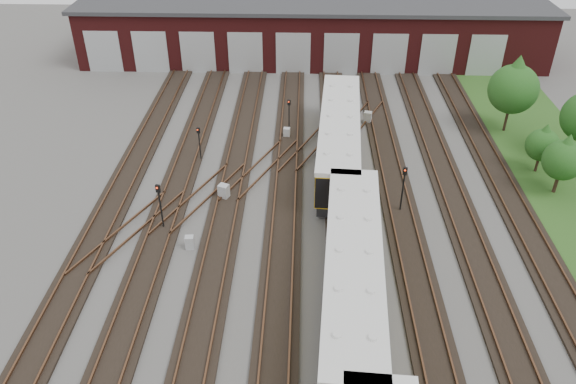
{
  "coord_description": "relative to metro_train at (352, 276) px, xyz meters",
  "views": [
    {
      "loc": [
        -0.76,
        -22.84,
        22.49
      ],
      "look_at": [
        -1.72,
        8.07,
        2.0
      ],
      "focal_mm": 35.0,
      "sensor_mm": 36.0,
      "label": 1
    }
  ],
  "objects": [
    {
      "name": "maintenance_shed",
      "position": [
        -2.01,
        40.11,
        1.11
      ],
      "size": [
        51.0,
        12.5,
        6.35
      ],
      "color": "#491213",
      "rests_on": "ground"
    },
    {
      "name": "signal_mast_0",
      "position": [
        -10.85,
        15.54,
        -0.24
      ],
      "size": [
        0.27,
        0.26,
        2.9
      ],
      "rotation": [
        0.0,
        0.0,
        -0.4
      ],
      "color": "black",
      "rests_on": "ground"
    },
    {
      "name": "ground",
      "position": [
        -2.0,
        0.13,
        -2.09
      ],
      "size": [
        120.0,
        120.0,
        0.0
      ],
      "primitive_type": "plane",
      "color": "#4A4844",
      "rests_on": "ground"
    },
    {
      "name": "signal_mast_2",
      "position": [
        -4.02,
        20.51,
        -0.13
      ],
      "size": [
        0.27,
        0.26,
        3.08
      ],
      "rotation": [
        0.0,
        0.0,
        -0.38
      ],
      "color": "black",
      "rests_on": "ground"
    },
    {
      "name": "relay_cabinet_1",
      "position": [
        -8.34,
        10.22,
        -1.52
      ],
      "size": [
        0.86,
        0.8,
        1.15
      ],
      "primitive_type": "cube",
      "rotation": [
        0.0,
        0.0,
        -0.4
      ],
      "color": "#AAACAF",
      "rests_on": "ground"
    },
    {
      "name": "relay_cabinet_0",
      "position": [
        -9.78,
        4.62,
        -1.64
      ],
      "size": [
        0.58,
        0.5,
        0.91
      ],
      "primitive_type": "cube",
      "rotation": [
        0.0,
        0.0,
        0.09
      ],
      "color": "#AAACAF",
      "rests_on": "ground"
    },
    {
      "name": "bush_1",
      "position": [
        17.06,
        17.47,
        -1.36
      ],
      "size": [
        1.48,
        1.48,
        1.48
      ],
      "primitive_type": "sphere",
      "color": "#174313",
      "rests_on": "ground"
    },
    {
      "name": "bush_2",
      "position": [
        18.73,
        33.45,
        -1.38
      ],
      "size": [
        1.43,
        1.43,
        1.43
      ],
      "primitive_type": "sphere",
      "color": "#174313",
      "rests_on": "ground"
    },
    {
      "name": "relay_cabinet_3",
      "position": [
        -4.19,
        19.6,
        -1.64
      ],
      "size": [
        0.6,
        0.52,
        0.9
      ],
      "primitive_type": "cube",
      "rotation": [
        0.0,
        0.0,
        -0.14
      ],
      "color": "#AAACAF",
      "rests_on": "ground"
    },
    {
      "name": "tree_0",
      "position": [
        14.63,
        21.46,
        2.29
      ],
      "size": [
        4.11,
        4.11,
        6.82
      ],
      "color": "black",
      "rests_on": "ground"
    },
    {
      "name": "metro_train",
      "position": [
        0.0,
        0.0,
        0.0
      ],
      "size": [
        4.07,
        48.81,
        3.44
      ],
      "rotation": [
        0.0,
        0.0,
        -0.06
      ],
      "color": "black",
      "rests_on": "ground"
    },
    {
      "name": "signal_mast_3",
      "position": [
        3.98,
        9.04,
        0.16
      ],
      "size": [
        0.31,
        0.3,
        3.53
      ],
      "rotation": [
        0.0,
        0.0,
        -0.33
      ],
      "color": "black",
      "rests_on": "ground"
    },
    {
      "name": "tree_1",
      "position": [
        15.08,
        14.68,
        0.52
      ],
      "size": [
        2.46,
        2.46,
        4.07
      ],
      "color": "black",
      "rests_on": "ground"
    },
    {
      "name": "signal_mast_1",
      "position": [
        -11.89,
        6.59,
        0.1
      ],
      "size": [
        0.31,
        0.29,
        3.43
      ],
      "rotation": [
        0.0,
        0.0,
        -0.29
      ],
      "color": "black",
      "rests_on": "ground"
    },
    {
      "name": "tree_3",
      "position": [
        15.44,
        11.78,
        0.95
      ],
      "size": [
        2.86,
        2.86,
        4.75
      ],
      "color": "black",
      "rests_on": "ground"
    },
    {
      "name": "relay_cabinet_2",
      "position": [
        0.18,
        -3.47,
        -1.55
      ],
      "size": [
        0.74,
        0.65,
        1.09
      ],
      "primitive_type": "cube",
      "rotation": [
        0.0,
        0.0,
        0.18
      ],
      "color": "#AAACAF",
      "rests_on": "ground"
    },
    {
      "name": "relay_cabinet_4",
      "position": [
        2.9,
        22.57,
        -1.55
      ],
      "size": [
        0.78,
        0.7,
        1.09
      ],
      "primitive_type": "cube",
      "rotation": [
        0.0,
        0.0,
        -0.27
      ],
      "color": "#AAACAF",
      "rests_on": "ground"
    },
    {
      "name": "track_network",
      "position": [
        -2.17,
        0.72,
        -1.99
      ],
      "size": [
        30.4,
        70.0,
        0.33
      ],
      "color": "black",
      "rests_on": "ground"
    }
  ]
}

